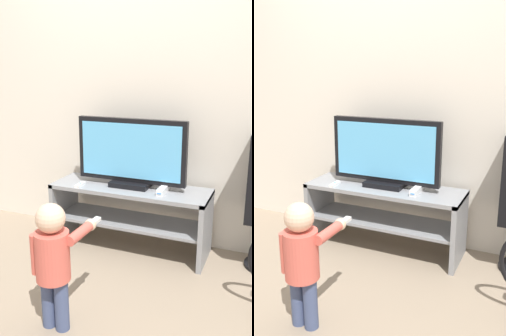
{
  "view_description": "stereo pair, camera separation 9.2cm",
  "coord_description": "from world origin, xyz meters",
  "views": [
    {
      "loc": [
        1.04,
        -2.37,
        1.41
      ],
      "look_at": [
        0.0,
        0.12,
        0.69
      ],
      "focal_mm": 40.0,
      "sensor_mm": 36.0,
      "label": 1
    },
    {
      "loc": [
        1.13,
        -2.34,
        1.41
      ],
      "look_at": [
        0.0,
        0.12,
        0.69
      ],
      "focal_mm": 40.0,
      "sensor_mm": 36.0,
      "label": 2
    }
  ],
  "objects": [
    {
      "name": "ground_plane",
      "position": [
        0.0,
        0.0,
        0.0
      ],
      "size": [
        16.0,
        16.0,
        0.0
      ],
      "primitive_type": "plane",
      "color": "gray"
    },
    {
      "name": "wall_back",
      "position": [
        0.0,
        0.49,
        1.3
      ],
      "size": [
        10.0,
        0.06,
        2.6
      ],
      "color": "silver",
      "rests_on": "ground_plane"
    },
    {
      "name": "tv_stand",
      "position": [
        0.0,
        0.2,
        0.34
      ],
      "size": [
        1.24,
        0.41,
        0.52
      ],
      "color": "gray",
      "rests_on": "ground_plane"
    },
    {
      "name": "television",
      "position": [
        0.0,
        0.22,
        0.78
      ],
      "size": [
        0.87,
        0.2,
        0.53
      ],
      "color": "black",
      "rests_on": "tv_stand"
    },
    {
      "name": "game_console",
      "position": [
        0.28,
        0.16,
        0.54
      ],
      "size": [
        0.05,
        0.19,
        0.05
      ],
      "color": "white",
      "rests_on": "tv_stand"
    },
    {
      "name": "remote_primary",
      "position": [
        -0.37,
        0.07,
        0.53
      ],
      "size": [
        0.04,
        0.13,
        0.03
      ],
      "color": "white",
      "rests_on": "tv_stand"
    },
    {
      "name": "child",
      "position": [
        -0.01,
        -0.85,
        0.43
      ],
      "size": [
        0.28,
        0.43,
        0.74
      ],
      "color": "#3F4C72",
      "rests_on": "ground_plane"
    }
  ]
}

